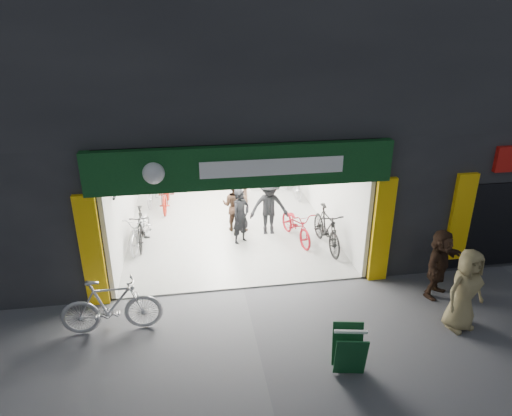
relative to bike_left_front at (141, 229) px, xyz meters
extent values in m
plane|color=#56565B|center=(2.50, -2.62, -0.50)|extent=(60.00, 60.00, 0.00)
cube|color=#232326|center=(3.50, 2.38, 5.25)|extent=(16.00, 10.00, 4.50)
cube|color=#232326|center=(-3.00, 2.38, 1.25)|extent=(5.00, 10.00, 3.50)
cube|color=#232326|center=(8.50, 2.38, 1.25)|extent=(6.00, 10.00, 3.50)
cube|color=#9E9E99|center=(2.50, 1.38, -0.48)|extent=(6.00, 8.00, 0.04)
cube|color=silver|center=(2.50, 5.48, 1.10)|extent=(6.00, 0.20, 3.20)
cube|color=silver|center=(-0.45, 1.38, 1.10)|extent=(0.10, 8.00, 3.20)
cube|color=silver|center=(5.45, 1.38, 1.10)|extent=(0.10, 8.00, 3.20)
cube|color=white|center=(2.50, 1.38, 2.75)|extent=(6.00, 8.00, 0.10)
cube|color=black|center=(2.50, -2.52, 2.85)|extent=(6.00, 0.30, 0.30)
cube|color=#0B3417|center=(2.50, -2.74, 2.55)|extent=(6.40, 0.25, 0.90)
cube|color=white|center=(3.10, -2.88, 2.55)|extent=(3.00, 0.02, 0.35)
cube|color=yellow|center=(-0.75, -2.68, 0.80)|extent=(0.45, 0.12, 2.60)
cube|color=yellow|center=(5.75, -2.68, 0.80)|extent=(0.45, 0.12, 2.60)
cube|color=yellow|center=(7.70, -2.68, 1.00)|extent=(0.50, 0.12, 2.20)
cube|color=black|center=(9.00, -2.64, 0.70)|extent=(3.00, 0.06, 2.20)
cylinder|color=black|center=(-0.32, 0.78, 1.60)|extent=(0.06, 5.00, 0.06)
cube|color=silver|center=(4.30, 3.88, 0.00)|extent=(1.40, 0.60, 1.00)
cube|color=white|center=(2.50, -1.42, 2.68)|extent=(1.30, 0.35, 0.04)
cube|color=white|center=(2.50, 0.38, 2.68)|extent=(1.30, 0.35, 0.04)
cube|color=white|center=(2.50, 2.18, 2.68)|extent=(1.30, 0.35, 0.04)
cube|color=white|center=(2.50, 3.98, 2.68)|extent=(1.30, 0.35, 0.04)
imported|color=silver|center=(0.00, 0.00, 0.00)|extent=(1.01, 1.99, 1.00)
imported|color=black|center=(0.00, 0.04, 0.02)|extent=(0.53, 1.74, 1.04)
imported|color=maroon|center=(0.64, 2.61, 0.03)|extent=(0.80, 2.06, 1.06)
imported|color=#AEAFB3|center=(0.18, 3.08, 0.01)|extent=(0.76, 1.76, 1.02)
imported|color=black|center=(5.00, -0.95, 0.09)|extent=(0.66, 1.99, 1.18)
imported|color=maroon|center=(4.30, -0.38, -0.02)|extent=(0.98, 1.92, 0.96)
imported|color=#B3B4B8|center=(4.96, 3.05, 0.09)|extent=(0.82, 2.02, 1.18)
imported|color=#B2B2B7|center=(-0.30, -3.71, 0.10)|extent=(2.00, 0.58, 1.20)
imported|color=black|center=(2.74, -0.30, 0.31)|extent=(0.70, 0.67, 1.62)
imported|color=#392419|center=(2.68, 0.53, 0.31)|extent=(0.97, 0.89, 1.61)
imported|color=black|center=(3.61, 0.12, 0.36)|extent=(1.13, 0.67, 1.72)
imported|color=#9A7359|center=(3.15, 2.51, 0.41)|extent=(1.10, 0.54, 1.82)
imported|color=olive|center=(6.68, -4.70, 0.39)|extent=(0.98, 0.77, 1.77)
imported|color=#362318|center=(6.80, -3.52, 0.31)|extent=(1.48, 1.31, 1.62)
cube|color=#0D371A|center=(3.97, -5.73, -0.05)|extent=(0.58, 0.31, 0.84)
cube|color=#0D371A|center=(4.03, -5.37, -0.05)|extent=(0.58, 0.31, 0.84)
cube|color=white|center=(4.00, -5.55, 0.36)|extent=(0.58, 0.16, 0.05)
camera|label=1|loc=(1.35, -11.64, 5.46)|focal=32.00mm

